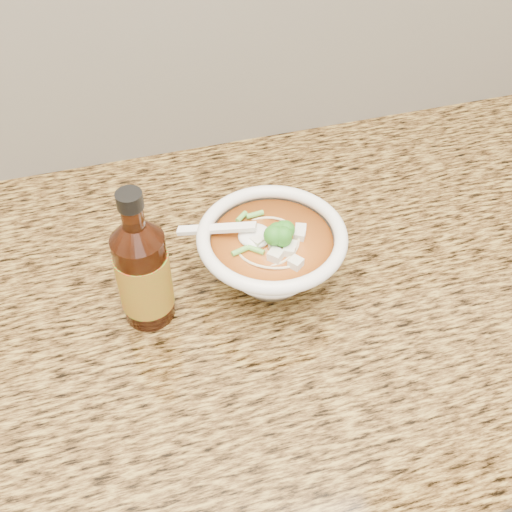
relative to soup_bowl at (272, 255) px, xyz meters
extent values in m
cube|color=#381D10|center=(-0.14, -0.01, -0.51)|extent=(4.00, 0.65, 0.86)
cube|color=olive|center=(-0.14, -0.01, -0.06)|extent=(4.00, 0.68, 0.04)
cylinder|color=white|center=(0.00, 0.00, -0.04)|extent=(0.08, 0.08, 0.01)
torus|color=white|center=(0.00, 0.00, 0.03)|extent=(0.18, 0.18, 0.02)
torus|color=beige|center=(0.02, 0.00, 0.03)|extent=(0.13, 0.13, 0.00)
torus|color=beige|center=(-0.02, -0.01, 0.02)|extent=(0.08, 0.08, 0.00)
torus|color=beige|center=(0.00, -0.01, 0.02)|extent=(0.07, 0.07, 0.00)
torus|color=beige|center=(0.01, 0.01, 0.02)|extent=(0.10, 0.10, 0.00)
torus|color=beige|center=(0.01, 0.01, 0.02)|extent=(0.08, 0.08, 0.00)
torus|color=beige|center=(-0.02, 0.01, 0.02)|extent=(0.12, 0.12, 0.00)
torus|color=beige|center=(0.01, 0.02, 0.02)|extent=(0.11, 0.11, 0.00)
torus|color=beige|center=(0.01, -0.01, 0.02)|extent=(0.11, 0.11, 0.00)
torus|color=beige|center=(0.01, 0.00, 0.01)|extent=(0.08, 0.08, 0.00)
torus|color=beige|center=(0.00, 0.01, 0.01)|extent=(0.09, 0.09, 0.00)
cube|color=silver|center=(0.02, 0.00, 0.03)|extent=(0.02, 0.02, 0.01)
cube|color=silver|center=(-0.02, -0.02, 0.03)|extent=(0.02, 0.02, 0.01)
cube|color=silver|center=(-0.01, 0.03, 0.03)|extent=(0.02, 0.02, 0.02)
cube|color=silver|center=(-0.02, 0.01, 0.03)|extent=(0.02, 0.02, 0.02)
cube|color=silver|center=(-0.02, -0.02, 0.03)|extent=(0.02, 0.02, 0.01)
cube|color=silver|center=(-0.01, -0.03, 0.03)|extent=(0.01, 0.01, 0.01)
cube|color=silver|center=(0.02, -0.01, 0.03)|extent=(0.02, 0.02, 0.01)
cube|color=silver|center=(0.00, 0.03, 0.03)|extent=(0.02, 0.02, 0.01)
ellipsoid|color=#196014|center=(0.00, -0.01, 0.04)|extent=(0.03, 0.03, 0.03)
cylinder|color=#65B746|center=(-0.05, 0.01, 0.03)|extent=(0.01, 0.02, 0.01)
cylinder|color=#65B746|center=(0.03, 0.04, 0.03)|extent=(0.01, 0.02, 0.01)
cylinder|color=#65B746|center=(0.00, -0.04, 0.03)|extent=(0.02, 0.01, 0.01)
cylinder|color=#65B746|center=(0.06, -0.02, 0.03)|extent=(0.02, 0.02, 0.01)
cylinder|color=#65B746|center=(0.04, 0.00, 0.03)|extent=(0.01, 0.02, 0.01)
ellipsoid|color=white|center=(-0.02, 0.01, 0.03)|extent=(0.04, 0.04, 0.02)
cube|color=white|center=(-0.06, 0.03, 0.04)|extent=(0.09, 0.05, 0.03)
cylinder|color=#3B1608|center=(-0.16, -0.01, 0.02)|extent=(0.07, 0.07, 0.13)
cylinder|color=#3B1608|center=(-0.16, -0.01, 0.12)|extent=(0.03, 0.03, 0.03)
cylinder|color=black|center=(-0.16, -0.01, 0.14)|extent=(0.03, 0.03, 0.02)
cylinder|color=red|center=(-0.16, -0.01, 0.02)|extent=(0.07, 0.07, 0.08)
camera|label=1|loc=(-0.17, -0.52, 0.57)|focal=45.00mm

